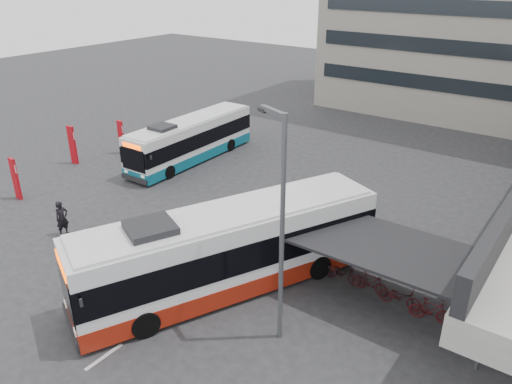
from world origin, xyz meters
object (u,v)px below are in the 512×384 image
Objects in this scene: bus_main at (230,250)px; bus_teal at (191,140)px; pedestrian at (62,219)px; lamp_post at (280,219)px.

bus_teal is at bearing 163.57° from bus_main.
pedestrian is at bearing -81.11° from bus_teal.
pedestrian is at bearing -146.26° from bus_main.
pedestrian is 13.67m from lamp_post.
pedestrian is (-9.71, -1.54, -0.87)m from bus_main.
bus_main is at bearing -42.34° from bus_teal.
lamp_post reaches higher than bus_teal.
bus_main reaches higher than bus_teal.
bus_main is at bearing -79.10° from pedestrian.
lamp_post is (3.38, -1.38, 3.09)m from bus_main.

